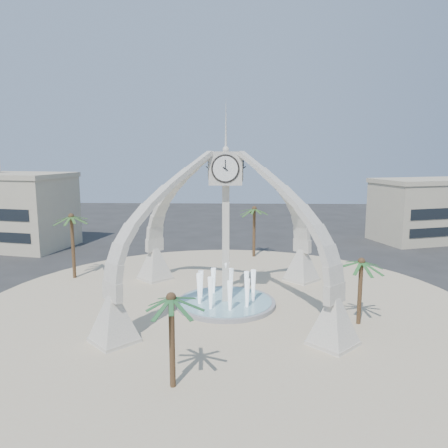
{
  "coord_description": "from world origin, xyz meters",
  "views": [
    {
      "loc": [
        0.96,
        -33.65,
        12.32
      ],
      "look_at": [
        -0.21,
        2.0,
        6.36
      ],
      "focal_mm": 35.0,
      "sensor_mm": 36.0,
      "label": 1
    }
  ],
  "objects_px": {
    "palm_north": "(254,209)",
    "palm_east": "(361,262)",
    "fountain": "(226,302)",
    "clock_tower": "(226,227)",
    "palm_west": "(71,217)",
    "palm_south": "(171,299)"
  },
  "relations": [
    {
      "from": "clock_tower",
      "to": "palm_north",
      "type": "height_order",
      "value": "clock_tower"
    },
    {
      "from": "palm_north",
      "to": "fountain",
      "type": "bearing_deg",
      "value": -99.65
    },
    {
      "from": "palm_west",
      "to": "palm_south",
      "type": "xyz_separation_m",
      "value": [
        12.64,
        -19.69,
        -1.17
      ]
    },
    {
      "from": "clock_tower",
      "to": "fountain",
      "type": "height_order",
      "value": "clock_tower"
    },
    {
      "from": "clock_tower",
      "to": "palm_west",
      "type": "xyz_separation_m",
      "value": [
        -15.08,
        7.26,
        -0.44
      ]
    },
    {
      "from": "palm_east",
      "to": "palm_south",
      "type": "bearing_deg",
      "value": -143.6
    },
    {
      "from": "palm_north",
      "to": "palm_south",
      "type": "relative_size",
      "value": 1.15
    },
    {
      "from": "clock_tower",
      "to": "palm_south",
      "type": "height_order",
      "value": "clock_tower"
    },
    {
      "from": "fountain",
      "to": "palm_north",
      "type": "relative_size",
      "value": 1.24
    },
    {
      "from": "clock_tower",
      "to": "fountain",
      "type": "xyz_separation_m",
      "value": [
        0.0,
        0.0,
        -6.2
      ]
    },
    {
      "from": "palm_east",
      "to": "palm_west",
      "type": "relative_size",
      "value": 0.77
    },
    {
      "from": "fountain",
      "to": "palm_south",
      "type": "relative_size",
      "value": 1.43
    },
    {
      "from": "clock_tower",
      "to": "palm_west",
      "type": "height_order",
      "value": "clock_tower"
    },
    {
      "from": "palm_north",
      "to": "clock_tower",
      "type": "bearing_deg",
      "value": -99.65
    },
    {
      "from": "fountain",
      "to": "palm_west",
      "type": "bearing_deg",
      "value": 154.3
    },
    {
      "from": "fountain",
      "to": "palm_west",
      "type": "distance_m",
      "value": 17.7
    },
    {
      "from": "palm_west",
      "to": "palm_south",
      "type": "relative_size",
      "value": 1.22
    },
    {
      "from": "palm_east",
      "to": "palm_west",
      "type": "bearing_deg",
      "value": 156.47
    },
    {
      "from": "palm_west",
      "to": "palm_south",
      "type": "bearing_deg",
      "value": -57.31
    },
    {
      "from": "clock_tower",
      "to": "palm_west",
      "type": "bearing_deg",
      "value": 154.3
    },
    {
      "from": "fountain",
      "to": "palm_east",
      "type": "bearing_deg",
      "value": -19.99
    },
    {
      "from": "palm_north",
      "to": "palm_east",
      "type": "bearing_deg",
      "value": -71.28
    }
  ]
}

